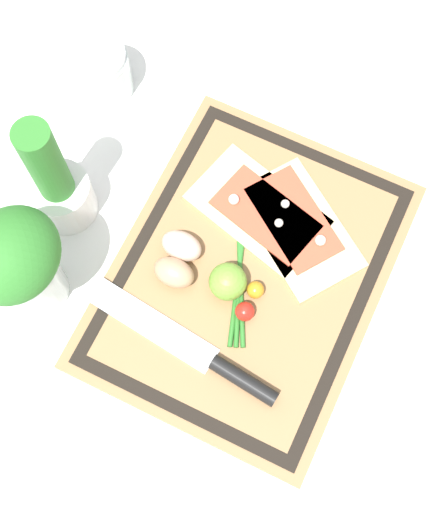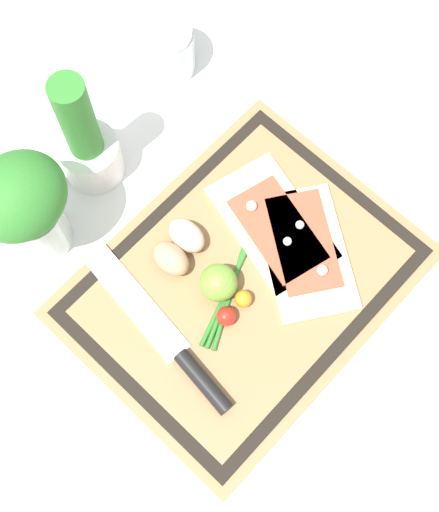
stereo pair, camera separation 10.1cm
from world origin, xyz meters
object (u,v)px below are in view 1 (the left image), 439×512
lime (228,282)px  sauce_jar (101,74)px  knife (212,361)px  herb_glass (19,263)px  pizza_slice_far (259,211)px  egg_brown (174,272)px  herb_pot (57,186)px  egg_pink (182,246)px  cherry_tomato_yellow (255,290)px  cherry_tomato_red (245,311)px  pizza_slice_near (298,226)px

lime → sauce_jar: sauce_jar is taller
knife → herb_glass: 0.29m
pizza_slice_far → herb_glass: size_ratio=1.06×
lime → pizza_slice_far: bearing=3.6°
egg_brown → herb_pot: (0.03, 0.20, 0.04)m
egg_pink → herb_glass: 0.23m
egg_pink → cherry_tomato_yellow: bearing=-95.4°
egg_brown → cherry_tomato_red: 0.11m
egg_brown → cherry_tomato_red: size_ratio=2.16×
pizza_slice_far → egg_brown: size_ratio=3.65×
sauce_jar → herb_glass: (-0.34, -0.08, 0.08)m
pizza_slice_far → herb_pot: size_ratio=0.95×
pizza_slice_far → herb_glass: (-0.24, 0.24, 0.10)m
egg_pink → herb_pot: 0.19m
pizza_slice_far → egg_pink: bearing=144.0°
egg_brown → herb_pot: herb_pot is taller
knife → egg_pink: bearing=40.7°
cherry_tomato_yellow → egg_pink: bearing=84.6°
knife → egg_pink: 0.17m
pizza_slice_near → knife: size_ratio=0.75×
herb_pot → knife: bearing=-111.8°
egg_brown → herb_pot: size_ratio=0.26×
pizza_slice_near → lime: bearing=157.3°
herb_glass → cherry_tomato_yellow: bearing=-66.0°
cherry_tomato_yellow → herb_glass: (-0.13, 0.28, 0.09)m
pizza_slice_far → egg_brown: bearing=154.9°
cherry_tomato_red → cherry_tomato_yellow: bearing=-0.2°
pizza_slice_far → knife: bearing=-171.4°
herb_glass → pizza_slice_near: bearing=-50.8°
pizza_slice_near → cherry_tomato_yellow: (-0.12, 0.01, 0.01)m
knife → egg_brown: bearing=49.3°
pizza_slice_near → cherry_tomato_red: cherry_tomato_red is taller
herb_pot → herb_glass: (-0.13, -0.03, 0.04)m
knife → lime: (0.11, 0.03, 0.02)m
egg_pink → cherry_tomato_red: size_ratio=2.16×
sauce_jar → herb_glass: bearing=-166.8°
knife → cherry_tomato_yellow: 0.12m
knife → sauce_jar: sauce_jar is taller
egg_pink → herb_glass: bearing=130.4°
egg_brown → cherry_tomato_yellow: size_ratio=2.40×
egg_pink → egg_brown: bearing=-168.7°
pizza_slice_far → herb_glass: 0.35m
lime → cherry_tomato_red: (-0.03, -0.04, -0.01)m
sauce_jar → egg_pink: bearing=-129.7°
egg_brown → egg_pink: bearing=11.3°
herb_glass → egg_brown: bearing=-60.2°
herb_glass → herb_pot: bearing=12.5°
pizza_slice_far → cherry_tomato_yellow: 0.12m
lime → herb_glass: bearing=115.4°
pizza_slice_far → cherry_tomato_yellow: cherry_tomato_yellow is taller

